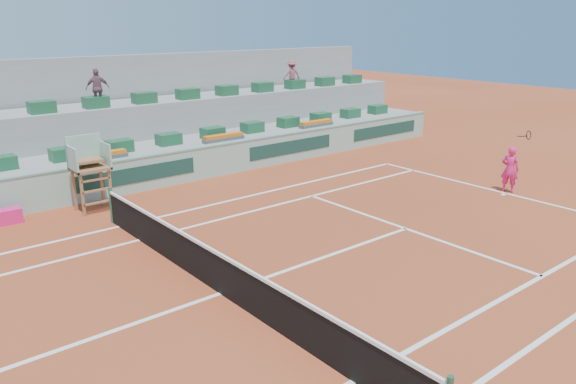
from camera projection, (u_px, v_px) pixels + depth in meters
name	position (u px, v px, depth m)	size (l,w,h in m)	color
ground	(221.00, 294.00, 12.49)	(90.00, 90.00, 0.00)	#91371C
seating_tier_lower	(58.00, 172.00, 20.22)	(36.00, 4.00, 1.20)	#979694
seating_tier_upper	(42.00, 145.00, 21.20)	(36.00, 2.40, 2.60)	#979694
stadium_back_wall	(27.00, 116.00, 22.11)	(36.00, 0.40, 4.40)	#979694
player_bag	(3.00, 217.00, 16.68)	(1.00, 0.44, 0.44)	#F11F74
spectator_mid	(98.00, 88.00, 21.38)	(0.88, 0.36, 1.49)	#7B525D
spectator_right	(292.00, 74.00, 27.46)	(0.89, 0.51, 1.37)	#8C464F
court_lines	(221.00, 293.00, 12.49)	(23.89, 11.09, 0.01)	white
tennis_net	(220.00, 272.00, 12.33)	(0.10, 11.97, 1.10)	black
advertising_hoarding	(81.00, 184.00, 18.60)	(36.00, 0.34, 1.26)	#91B7A5
umpire_chair	(88.00, 163.00, 17.58)	(1.10, 0.90, 2.40)	brown
seat_row_lower	(64.00, 154.00, 19.31)	(32.90, 0.60, 0.44)	#1B5332
seat_row_upper	(42.00, 107.00, 20.31)	(32.90, 0.60, 0.44)	#1B5332
flower_planters	(25.00, 168.00, 17.84)	(26.80, 0.36, 0.28)	#515151
tennis_player	(510.00, 169.00, 19.66)	(0.54, 0.90, 2.28)	#F11F74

